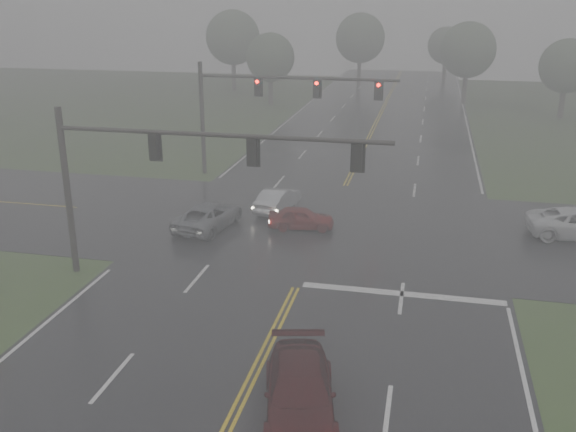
% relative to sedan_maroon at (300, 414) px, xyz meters
% --- Properties ---
extents(main_road, '(18.00, 160.00, 0.02)m').
position_rel_sedan_maroon_xyz_m(main_road, '(-1.91, 14.55, 0.00)').
color(main_road, black).
rests_on(main_road, ground).
extents(cross_street, '(120.00, 14.00, 0.02)m').
position_rel_sedan_maroon_xyz_m(cross_street, '(-1.91, 16.55, 0.00)').
color(cross_street, black).
rests_on(cross_street, ground).
extents(stop_bar, '(8.50, 0.50, 0.01)m').
position_rel_sedan_maroon_xyz_m(stop_bar, '(2.59, 8.95, 0.00)').
color(stop_bar, silver).
rests_on(stop_bar, ground).
extents(sedan_maroon, '(3.19, 5.49, 1.49)m').
position_rel_sedan_maroon_xyz_m(sedan_maroon, '(0.00, 0.00, 0.00)').
color(sedan_maroon, '#35090B').
rests_on(sedan_maroon, ground).
extents(sedan_red, '(3.72, 1.97, 1.20)m').
position_rel_sedan_maroon_xyz_m(sedan_red, '(-3.16, 15.90, 0.00)').
color(sedan_red, maroon).
rests_on(sedan_red, ground).
extents(sedan_silver, '(2.05, 4.22, 1.33)m').
position_rel_sedan_maroon_xyz_m(sedan_silver, '(-5.10, 18.63, 0.00)').
color(sedan_silver, '#ADAFB5').
rests_on(sedan_silver, ground).
extents(car_grey, '(3.01, 5.20, 1.36)m').
position_rel_sedan_maroon_xyz_m(car_grey, '(-8.05, 14.93, 0.00)').
color(car_grey, slate).
rests_on(car_grey, ground).
extents(signal_gantry_near, '(14.25, 0.33, 7.52)m').
position_rel_sedan_maroon_xyz_m(signal_gantry_near, '(-7.69, 8.21, 5.30)').
color(signal_gantry_near, black).
rests_on(signal_gantry_near, ground).
extents(signal_gantry_far, '(13.49, 0.39, 7.74)m').
position_rel_sedan_maroon_xyz_m(signal_gantry_far, '(-7.97, 25.67, 5.43)').
color(signal_gantry_far, black).
rests_on(signal_gantry_far, ground).
extents(tree_nw_a, '(5.48, 5.48, 8.05)m').
position_rel_sedan_maroon_xyz_m(tree_nw_a, '(-14.81, 56.00, 5.29)').
color(tree_nw_a, '#2F271E').
rests_on(tree_nw_a, ground).
extents(tree_ne_a, '(6.28, 6.28, 9.22)m').
position_rel_sedan_maroon_xyz_m(tree_ne_a, '(6.93, 61.42, 6.07)').
color(tree_ne_a, '#2F271E').
rests_on(tree_ne_a, ground).
extents(tree_n_mid, '(6.68, 6.68, 9.81)m').
position_rel_sedan_maroon_xyz_m(tree_n_mid, '(-6.68, 73.70, 6.45)').
color(tree_n_mid, '#2F271E').
rests_on(tree_n_mid, ground).
extents(tree_e_near, '(5.41, 5.41, 7.94)m').
position_rel_sedan_maroon_xyz_m(tree_e_near, '(16.30, 54.04, 5.22)').
color(tree_e_near, '#2F271E').
rests_on(tree_e_near, ground).
extents(tree_nw_b, '(7.00, 7.00, 10.28)m').
position_rel_sedan_maroon_xyz_m(tree_nw_b, '(-22.36, 66.28, 6.76)').
color(tree_nw_b, '#2F271E').
rests_on(tree_nw_b, ground).
extents(tree_n_far, '(5.29, 5.29, 7.77)m').
position_rel_sedan_maroon_xyz_m(tree_n_far, '(4.84, 81.69, 5.10)').
color(tree_n_far, '#2F271E').
rests_on(tree_n_far, ground).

